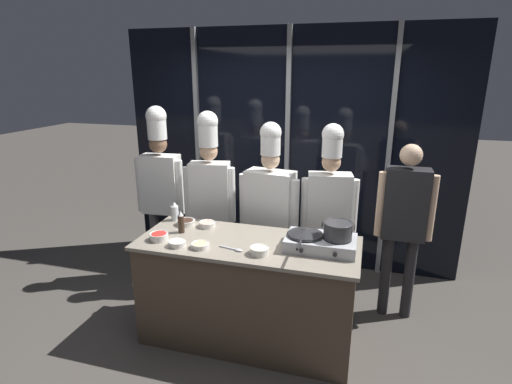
{
  "coord_description": "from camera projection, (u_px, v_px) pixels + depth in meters",
  "views": [
    {
      "loc": [
        0.88,
        -2.85,
        2.24
      ],
      "look_at": [
        0.0,
        0.25,
        1.25
      ],
      "focal_mm": 28.0,
      "sensor_mm": 36.0,
      "label": 1
    }
  ],
  "objects": [
    {
      "name": "ground_plane",
      "position": [
        248.0,
        336.0,
        3.5
      ],
      "size": [
        24.0,
        24.0,
        0.0
      ],
      "primitive_type": "plane",
      "color": "#47423D"
    },
    {
      "name": "window_wall_back",
      "position": [
        288.0,
        151.0,
        4.56
      ],
      "size": [
        3.87,
        0.09,
        2.7
      ],
      "color": "black",
      "rests_on": "ground_plane"
    },
    {
      "name": "demo_counter",
      "position": [
        248.0,
        291.0,
        3.37
      ],
      "size": [
        1.8,
        0.74,
        0.9
      ],
      "color": "#4C3D2D",
      "rests_on": "ground_plane"
    },
    {
      "name": "portable_stove",
      "position": [
        321.0,
        243.0,
        3.1
      ],
      "size": [
        0.54,
        0.35,
        0.11
      ],
      "color": "#B2B5BA",
      "rests_on": "demo_counter"
    },
    {
      "name": "frying_pan",
      "position": [
        305.0,
        232.0,
        3.1
      ],
      "size": [
        0.29,
        0.5,
        0.04
      ],
      "color": "#232326",
      "rests_on": "portable_stove"
    },
    {
      "name": "stock_pot",
      "position": [
        338.0,
        230.0,
        3.03
      ],
      "size": [
        0.25,
        0.22,
        0.13
      ],
      "color": "#333335",
      "rests_on": "portable_stove"
    },
    {
      "name": "squeeze_bottle_clear",
      "position": [
        175.0,
        212.0,
        3.68
      ],
      "size": [
        0.07,
        0.07,
        0.18
      ],
      "color": "white",
      "rests_on": "demo_counter"
    },
    {
      "name": "squeeze_bottle_soy",
      "position": [
        181.0,
        222.0,
        3.4
      ],
      "size": [
        0.05,
        0.05,
        0.2
      ],
      "color": "#332319",
      "rests_on": "demo_counter"
    },
    {
      "name": "prep_bowl_ginger",
      "position": [
        200.0,
        245.0,
        3.13
      ],
      "size": [
        0.14,
        0.14,
        0.04
      ],
      "color": "silver",
      "rests_on": "demo_counter"
    },
    {
      "name": "prep_bowl_noodles",
      "position": [
        259.0,
        250.0,
        3.01
      ],
      "size": [
        0.15,
        0.15,
        0.06
      ],
      "color": "silver",
      "rests_on": "demo_counter"
    },
    {
      "name": "prep_bowl_shrimp",
      "position": [
        207.0,
        224.0,
        3.55
      ],
      "size": [
        0.15,
        0.15,
        0.05
      ],
      "color": "silver",
      "rests_on": "demo_counter"
    },
    {
      "name": "prep_bowl_soy_glaze",
      "position": [
        186.0,
        222.0,
        3.59
      ],
      "size": [
        0.17,
        0.17,
        0.04
      ],
      "color": "silver",
      "rests_on": "demo_counter"
    },
    {
      "name": "prep_bowl_bell_pepper",
      "position": [
        159.0,
        236.0,
        3.27
      ],
      "size": [
        0.15,
        0.15,
        0.06
      ],
      "color": "silver",
      "rests_on": "demo_counter"
    },
    {
      "name": "prep_bowl_garlic",
      "position": [
        177.0,
        243.0,
        3.16
      ],
      "size": [
        0.14,
        0.14,
        0.04
      ],
      "color": "silver",
      "rests_on": "demo_counter"
    },
    {
      "name": "serving_spoon_slotted",
      "position": [
        235.0,
        249.0,
        3.09
      ],
      "size": [
        0.21,
        0.07,
        0.02
      ],
      "color": "#B2B5BA",
      "rests_on": "demo_counter"
    },
    {
      "name": "chef_head",
      "position": [
        161.0,
        182.0,
        4.21
      ],
      "size": [
        0.53,
        0.24,
        1.9
      ],
      "rotation": [
        0.0,
        0.0,
        3.21
      ],
      "color": "#4C4C51",
      "rests_on": "ground_plane"
    },
    {
      "name": "chef_sous",
      "position": [
        210.0,
        190.0,
        4.03
      ],
      "size": [
        0.52,
        0.28,
        1.87
      ],
      "rotation": [
        0.0,
        0.0,
        3.34
      ],
      "color": "#232326",
      "rests_on": "ground_plane"
    },
    {
      "name": "chef_line",
      "position": [
        270.0,
        204.0,
        3.84
      ],
      "size": [
        0.6,
        0.3,
        1.79
      ],
      "rotation": [
        0.0,
        0.0,
        3.0
      ],
      "color": "#232326",
      "rests_on": "ground_plane"
    },
    {
      "name": "chef_pastry",
      "position": [
        329.0,
        204.0,
        3.76
      ],
      "size": [
        0.52,
        0.28,
        1.79
      ],
      "rotation": [
        0.0,
        0.0,
        3.32
      ],
      "color": "#2D3856",
      "rests_on": "ground_plane"
    },
    {
      "name": "person_guest",
      "position": [
        404.0,
        215.0,
        3.53
      ],
      "size": [
        0.49,
        0.19,
        1.64
      ],
      "rotation": [
        0.0,
        0.0,
        3.14
      ],
      "color": "#232326",
      "rests_on": "ground_plane"
    }
  ]
}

